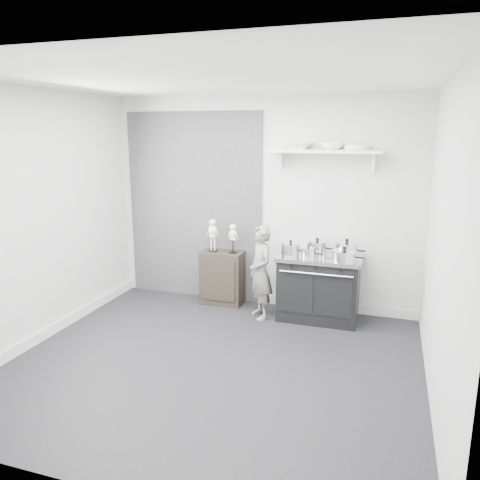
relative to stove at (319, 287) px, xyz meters
name	(u,v)px	position (x,y,z in m)	size (l,w,h in m)	color
ground	(213,363)	(-0.81, -1.48, -0.40)	(4.00, 4.00, 0.00)	black
room_shell	(208,197)	(-0.90, -1.33, 1.24)	(4.02, 3.62, 2.71)	beige
wall_shelf	(326,152)	(-0.01, 0.20, 1.61)	(1.30, 0.26, 0.24)	silver
stove	(319,287)	(0.00, 0.00, 0.00)	(1.00, 0.62, 0.80)	black
side_cabinet	(222,278)	(-1.30, 0.13, -0.05)	(0.54, 0.32, 0.71)	black
child	(261,272)	(-0.68, -0.19, 0.18)	(0.42, 0.28, 1.16)	slate
pot_front_left	(291,249)	(-0.34, -0.11, 0.47)	(0.31, 0.22, 0.19)	silver
pot_back_left	(317,247)	(-0.05, 0.11, 0.47)	(0.33, 0.25, 0.19)	silver
pot_back_right	(347,249)	(0.30, 0.08, 0.48)	(0.36, 0.27, 0.21)	silver
pot_front_right	(344,256)	(0.30, -0.17, 0.46)	(0.36, 0.27, 0.18)	silver
pot_front_center	(308,252)	(-0.12, -0.13, 0.46)	(0.26, 0.17, 0.15)	silver
skeleton_full	(213,233)	(-1.43, 0.13, 0.55)	(0.14, 0.09, 0.50)	silver
skeleton_torso	(233,236)	(-1.15, 0.13, 0.53)	(0.12, 0.08, 0.44)	silver
bowl_large	(298,146)	(-0.34, 0.19, 1.68)	(0.34, 0.34, 0.08)	white
bowl_small	(332,146)	(0.06, 0.19, 1.68)	(0.25, 0.25, 0.08)	white
plate_stack	(357,147)	(0.34, 0.19, 1.67)	(0.28, 0.28, 0.06)	white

